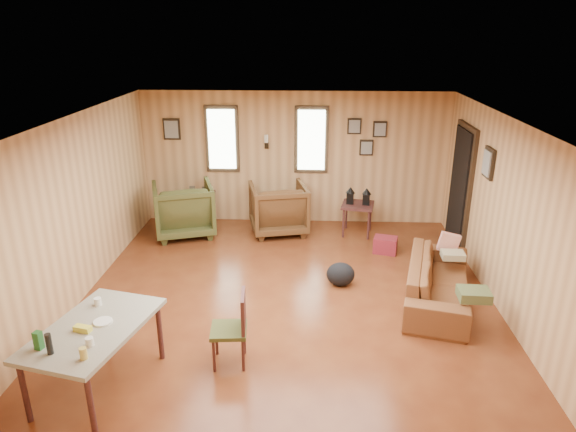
# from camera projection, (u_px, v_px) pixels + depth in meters

# --- Properties ---
(room) EXTENTS (5.54, 6.04, 2.44)m
(room) POSITION_uv_depth(u_px,v_px,m) (300.00, 208.00, 6.72)
(room) COLOR brown
(room) RESTS_ON ground
(sofa) EXTENTS (1.03, 2.05, 0.77)m
(sofa) POSITION_uv_depth(u_px,v_px,m) (439.00, 274.00, 6.74)
(sofa) COLOR brown
(sofa) RESTS_ON ground
(recliner_brown) EXTENTS (1.12, 1.07, 0.97)m
(recliner_brown) POSITION_uv_depth(u_px,v_px,m) (278.00, 206.00, 9.00)
(recliner_brown) COLOR #503118
(recliner_brown) RESTS_ON ground
(recliner_green) EXTENTS (1.23, 1.19, 1.02)m
(recliner_green) POSITION_uv_depth(u_px,v_px,m) (184.00, 207.00, 8.89)
(recliner_green) COLOR #41431E
(recliner_green) RESTS_ON ground
(end_table) EXTENTS (0.60, 0.55, 0.71)m
(end_table) POSITION_uv_depth(u_px,v_px,m) (200.00, 202.00, 9.46)
(end_table) COLOR #46211F
(end_table) RESTS_ON ground
(side_table) EXTENTS (0.62, 0.62, 0.85)m
(side_table) POSITION_uv_depth(u_px,v_px,m) (358.00, 203.00, 8.87)
(side_table) COLOR #46211F
(side_table) RESTS_ON ground
(cooler) EXTENTS (0.42, 0.34, 0.26)m
(cooler) POSITION_uv_depth(u_px,v_px,m) (385.00, 245.00, 8.28)
(cooler) COLOR maroon
(cooler) RESTS_ON ground
(backpack) EXTENTS (0.45, 0.38, 0.34)m
(backpack) POSITION_uv_depth(u_px,v_px,m) (341.00, 274.00, 7.21)
(backpack) COLOR black
(backpack) RESTS_ON ground
(sofa_pillows) EXTENTS (0.39, 1.57, 0.32)m
(sofa_pillows) POSITION_uv_depth(u_px,v_px,m) (461.00, 270.00, 6.63)
(sofa_pillows) COLOR #4B542F
(sofa_pillows) RESTS_ON sofa
(dining_table) EXTENTS (1.13, 1.54, 0.91)m
(dining_table) POSITION_uv_depth(u_px,v_px,m) (93.00, 333.00, 4.99)
(dining_table) COLOR gray
(dining_table) RESTS_ON ground
(dining_chair) EXTENTS (0.41, 0.41, 0.84)m
(dining_chair) POSITION_uv_depth(u_px,v_px,m) (235.00, 325.00, 5.45)
(dining_chair) COLOR #41431E
(dining_chair) RESTS_ON ground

